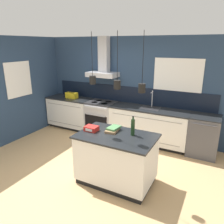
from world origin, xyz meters
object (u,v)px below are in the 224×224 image
(dishwasher, at_px, (203,136))
(book_stack, at_px, (113,129))
(bottle_on_island, at_px, (133,127))
(oven_range, at_px, (102,118))
(yellow_toolbox, at_px, (72,95))
(red_supply_box, at_px, (91,128))

(dishwasher, xyz_separation_m, book_stack, (-1.41, -1.68, 0.49))
(bottle_on_island, bearing_deg, book_stack, 178.73)
(oven_range, xyz_separation_m, dishwasher, (2.63, 0.00, 0.00))
(dishwasher, bearing_deg, oven_range, -179.91)
(bottle_on_island, height_order, yellow_toolbox, bottle_on_island)
(dishwasher, relative_size, red_supply_box, 3.93)
(dishwasher, distance_m, bottle_on_island, 2.06)
(bottle_on_island, bearing_deg, yellow_toolbox, 147.04)
(book_stack, height_order, yellow_toolbox, yellow_toolbox)
(oven_range, height_order, book_stack, book_stack)
(oven_range, height_order, yellow_toolbox, yellow_toolbox)
(oven_range, bearing_deg, red_supply_box, -64.81)
(dishwasher, relative_size, yellow_toolbox, 2.68)
(oven_range, height_order, dishwasher, same)
(red_supply_box, xyz_separation_m, yellow_toolbox, (-1.86, 1.84, 0.04))
(oven_range, xyz_separation_m, yellow_toolbox, (-1.00, 0.00, 0.54))
(bottle_on_island, relative_size, yellow_toolbox, 1.02)
(book_stack, bearing_deg, bottle_on_island, -1.27)
(oven_range, height_order, bottle_on_island, bottle_on_island)
(book_stack, xyz_separation_m, red_supply_box, (-0.35, -0.17, 0.01))
(book_stack, distance_m, red_supply_box, 0.39)
(bottle_on_island, distance_m, yellow_toolbox, 3.10)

